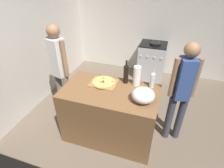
{
  "coord_description": "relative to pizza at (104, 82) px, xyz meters",
  "views": [
    {
      "loc": [
        0.56,
        -1.38,
        2.36
      ],
      "look_at": [
        -0.12,
        0.69,
        0.95
      ],
      "focal_mm": 28.43,
      "sensor_mm": 36.0,
      "label": 1
    }
  ],
  "objects": [
    {
      "name": "cutting_board",
      "position": [
        -0.0,
        -0.0,
        -0.02
      ],
      "size": [
        0.4,
        0.32,
        0.02
      ],
      "primitive_type": "cube",
      "color": "#9E7247",
      "rests_on": "counter"
    },
    {
      "name": "kitchen_wall_rear",
      "position": [
        0.26,
        2.4,
        0.37
      ],
      "size": [
        4.21,
        0.1,
        2.6
      ],
      "primitive_type": "cube",
      "color": "beige",
      "rests_on": "ground_plane"
    },
    {
      "name": "paper_towel_roll",
      "position": [
        0.47,
        0.14,
        0.12
      ],
      "size": [
        0.11,
        0.11,
        0.3
      ],
      "color": "white",
      "rests_on": "counter"
    },
    {
      "name": "ground_plane",
      "position": [
        0.26,
        0.81,
        -0.94
      ],
      "size": [
        4.21,
        3.68,
        0.02
      ],
      "primitive_type": "cube",
      "color": "#6B5B4C"
    },
    {
      "name": "kitchen_wall_left",
      "position": [
        -1.59,
        0.81,
        0.37
      ],
      "size": [
        0.1,
        3.68,
        2.6
      ],
      "primitive_type": "cube",
      "color": "beige",
      "rests_on": "ground_plane"
    },
    {
      "name": "wine_bottle_amber",
      "position": [
        0.7,
        0.14,
        0.1
      ],
      "size": [
        0.07,
        0.07,
        0.31
      ],
      "color": "silver",
      "rests_on": "counter"
    },
    {
      "name": "mixing_bowl",
      "position": [
        0.64,
        -0.23,
        0.06
      ],
      "size": [
        0.31,
        0.31,
        0.19
      ],
      "color": "#B2B2B7",
      "rests_on": "counter"
    },
    {
      "name": "pizza",
      "position": [
        0.0,
        0.0,
        0.0
      ],
      "size": [
        0.35,
        0.35,
        0.03
      ],
      "color": "tan",
      "rests_on": "cutting_board"
    },
    {
      "name": "person_in_stripes",
      "position": [
        -0.83,
        0.11,
        0.05
      ],
      "size": [
        0.37,
        0.25,
        1.7
      ],
      "color": "slate",
      "rests_on": "ground_plane"
    },
    {
      "name": "wine_bottle_clear",
      "position": [
        0.31,
        0.14,
        0.14
      ],
      "size": [
        0.08,
        0.08,
        0.39
      ],
      "color": "black",
      "rests_on": "counter"
    },
    {
      "name": "counter",
      "position": [
        0.15,
        -0.14,
        -0.48
      ],
      "size": [
        1.39,
        0.78,
        0.9
      ],
      "primitive_type": "cube",
      "color": "brown",
      "rests_on": "ground_plane"
    },
    {
      "name": "stove",
      "position": [
        0.51,
        2.0,
        -0.48
      ],
      "size": [
        0.62,
        0.6,
        0.94
      ],
      "color": "#B7B7BC",
      "rests_on": "ground_plane"
    },
    {
      "name": "person_in_red",
      "position": [
        1.12,
        0.13,
        0.01
      ],
      "size": [
        0.36,
        0.25,
        1.64
      ],
      "color": "#383D4C",
      "rests_on": "ground_plane"
    }
  ]
}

